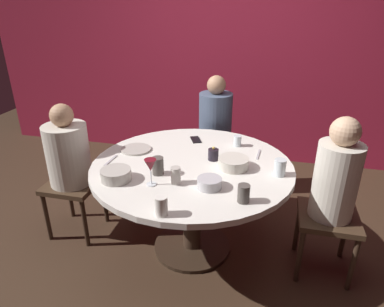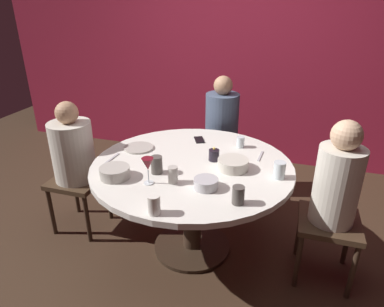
# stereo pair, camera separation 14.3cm
# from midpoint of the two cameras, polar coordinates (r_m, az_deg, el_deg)

# --- Properties ---
(ground_plane) EXTENTS (8.00, 8.00, 0.00)m
(ground_plane) POSITION_cam_midpoint_polar(r_m,az_deg,el_deg) (2.85, -1.49, -15.36)
(ground_plane) COLOR #382619
(back_wall) EXTENTS (6.00, 0.10, 2.60)m
(back_wall) POSITION_cam_midpoint_polar(r_m,az_deg,el_deg) (4.06, 5.41, 16.97)
(back_wall) COLOR maroon
(back_wall) RESTS_ON ground
(dining_table) EXTENTS (1.44, 1.44, 0.75)m
(dining_table) POSITION_cam_midpoint_polar(r_m,az_deg,el_deg) (2.50, -1.64, -4.62)
(dining_table) COLOR silver
(dining_table) RESTS_ON ground
(seated_diner_left) EXTENTS (0.40, 0.40, 1.12)m
(seated_diner_left) POSITION_cam_midpoint_polar(r_m,az_deg,el_deg) (2.86, -21.27, -0.49)
(seated_diner_left) COLOR #3F2D1E
(seated_diner_left) RESTS_ON ground
(seated_diner_back) EXTENTS (0.40, 0.40, 1.18)m
(seated_diner_back) POSITION_cam_midpoint_polar(r_m,az_deg,el_deg) (3.32, 2.68, 5.14)
(seated_diner_back) COLOR #3F2D1E
(seated_diner_back) RESTS_ON ground
(seated_diner_right) EXTENTS (0.40, 0.40, 1.17)m
(seated_diner_right) POSITION_cam_midpoint_polar(r_m,az_deg,el_deg) (2.41, 21.22, -4.57)
(seated_diner_right) COLOR #3F2D1E
(seated_diner_right) RESTS_ON ground
(candle_holder) EXTENTS (0.08, 0.08, 0.10)m
(candle_holder) POSITION_cam_midpoint_polar(r_m,az_deg,el_deg) (2.48, 1.93, -0.18)
(candle_holder) COLOR black
(candle_holder) RESTS_ON dining_table
(wine_glass) EXTENTS (0.08, 0.08, 0.18)m
(wine_glass) POSITION_cam_midpoint_polar(r_m,az_deg,el_deg) (2.14, -8.85, -2.18)
(wine_glass) COLOR silver
(wine_glass) RESTS_ON dining_table
(dinner_plate) EXTENTS (0.23, 0.23, 0.01)m
(dinner_plate) POSITION_cam_midpoint_polar(r_m,az_deg,el_deg) (2.70, -10.84, 0.69)
(dinner_plate) COLOR #B2ADA3
(dinner_plate) RESTS_ON dining_table
(cell_phone) EXTENTS (0.12, 0.16, 0.01)m
(cell_phone) POSITION_cam_midpoint_polar(r_m,az_deg,el_deg) (2.84, -0.82, 2.31)
(cell_phone) COLOR black
(cell_phone) RESTS_ON dining_table
(bowl_serving_large) EXTENTS (0.15, 0.15, 0.06)m
(bowl_serving_large) POSITION_cam_midpoint_polar(r_m,az_deg,el_deg) (2.12, 1.00, -4.95)
(bowl_serving_large) COLOR #B7B7BC
(bowl_serving_large) RESTS_ON dining_table
(bowl_salad_center) EXTENTS (0.20, 0.20, 0.07)m
(bowl_salad_center) POSITION_cam_midpoint_polar(r_m,az_deg,el_deg) (2.28, -14.33, -3.47)
(bowl_salad_center) COLOR #B2ADA3
(bowl_salad_center) RESTS_ON dining_table
(bowl_small_white) EXTENTS (0.21, 0.21, 0.07)m
(bowl_small_white) POSITION_cam_midpoint_polar(r_m,az_deg,el_deg) (2.37, 5.21, -1.60)
(bowl_small_white) COLOR beige
(bowl_small_white) RESTS_ON dining_table
(cup_near_candle) EXTENTS (0.07, 0.07, 0.11)m
(cup_near_candle) POSITION_cam_midpoint_polar(r_m,az_deg,el_deg) (1.99, 6.56, -6.68)
(cup_near_candle) COLOR #4C4742
(cup_near_candle) RESTS_ON dining_table
(cup_by_left_diner) EXTENTS (0.07, 0.07, 0.11)m
(cup_by_left_diner) POSITION_cam_midpoint_polar(r_m,az_deg,el_deg) (1.87, -7.36, -8.70)
(cup_by_left_diner) COLOR silver
(cup_by_left_diner) RESTS_ON dining_table
(cup_by_right_diner) EXTENTS (0.08, 0.08, 0.11)m
(cup_by_right_diner) POSITION_cam_midpoint_polar(r_m,az_deg,el_deg) (2.31, 12.75, -2.31)
(cup_by_right_diner) COLOR silver
(cup_by_right_diner) RESTS_ON dining_table
(cup_center_front) EXTENTS (0.08, 0.08, 0.12)m
(cup_center_front) POSITION_cam_midpoint_polar(r_m,az_deg,el_deg) (2.29, -7.50, -2.08)
(cup_center_front) COLOR #4C4742
(cup_center_front) RESTS_ON dining_table
(cup_far_edge) EXTENTS (0.06, 0.06, 0.09)m
(cup_far_edge) POSITION_cam_midpoint_polar(r_m,az_deg,el_deg) (2.73, 6.11, 2.09)
(cup_far_edge) COLOR silver
(cup_far_edge) RESTS_ON dining_table
(cup_beside_wine) EXTENTS (0.06, 0.06, 0.11)m
(cup_beside_wine) POSITION_cam_midpoint_polar(r_m,az_deg,el_deg) (2.17, -4.62, -3.68)
(cup_beside_wine) COLOR #B2ADA3
(cup_beside_wine) RESTS_ON dining_table
(fork_near_plate) EXTENTS (0.03, 0.18, 0.01)m
(fork_near_plate) POSITION_cam_midpoint_polar(r_m,az_deg,el_deg) (2.61, 9.48, -0.15)
(fork_near_plate) COLOR #B7B7BC
(fork_near_plate) RESTS_ON dining_table
(knife_near_plate) EXTENTS (0.02, 0.18, 0.01)m
(knife_near_plate) POSITION_cam_midpoint_polar(r_m,az_deg,el_deg) (2.56, -14.97, -1.14)
(knife_near_plate) COLOR #B7B7BC
(knife_near_plate) RESTS_ON dining_table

